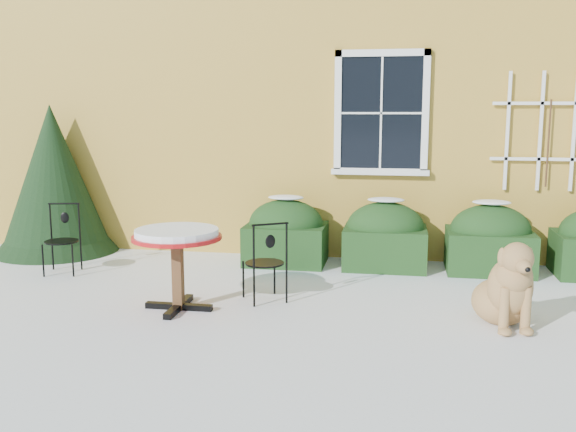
% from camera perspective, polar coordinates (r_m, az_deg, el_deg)
% --- Properties ---
extents(ground, '(80.00, 80.00, 0.00)m').
position_cam_1_polar(ground, '(6.11, -1.65, -9.89)').
color(ground, white).
rests_on(ground, ground).
extents(house, '(12.40, 8.40, 6.40)m').
position_cam_1_polar(house, '(12.76, 4.83, 14.80)').
color(house, gold).
rests_on(house, ground).
extents(hedge_row, '(4.95, 0.80, 0.91)m').
position_cam_1_polar(hedge_row, '(8.37, 13.08, -1.96)').
color(hedge_row, black).
rests_on(hedge_row, ground).
extents(evergreen_shrub, '(1.73, 1.73, 2.10)m').
position_cam_1_polar(evergreen_shrub, '(9.72, -20.04, 1.91)').
color(evergreen_shrub, black).
rests_on(evergreen_shrub, ground).
extents(bistro_table, '(0.90, 0.90, 0.84)m').
position_cam_1_polar(bistro_table, '(6.56, -9.84, -2.35)').
color(bistro_table, black).
rests_on(bistro_table, ground).
extents(patio_chair_near, '(0.53, 0.53, 0.87)m').
position_cam_1_polar(patio_chair_near, '(6.81, -1.99, -4.05)').
color(patio_chair_near, black).
rests_on(patio_chair_near, ground).
extents(patio_chair_far, '(0.46, 0.45, 0.86)m').
position_cam_1_polar(patio_chair_far, '(8.48, -19.42, -1.91)').
color(patio_chair_far, black).
rests_on(patio_chair_far, ground).
extents(dog, '(0.67, 0.98, 0.87)m').
position_cam_1_polar(dog, '(6.38, 18.90, -6.29)').
color(dog, tan).
rests_on(dog, ground).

